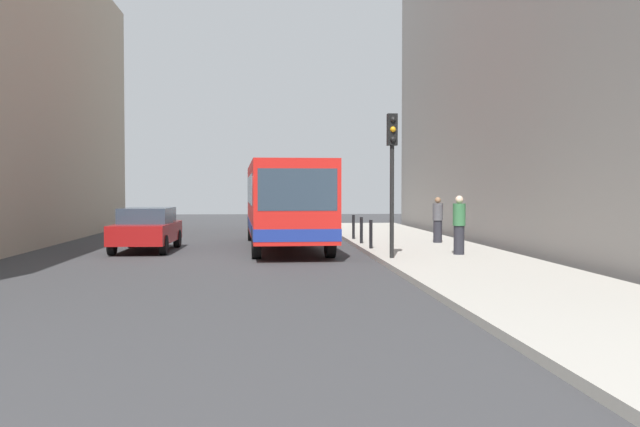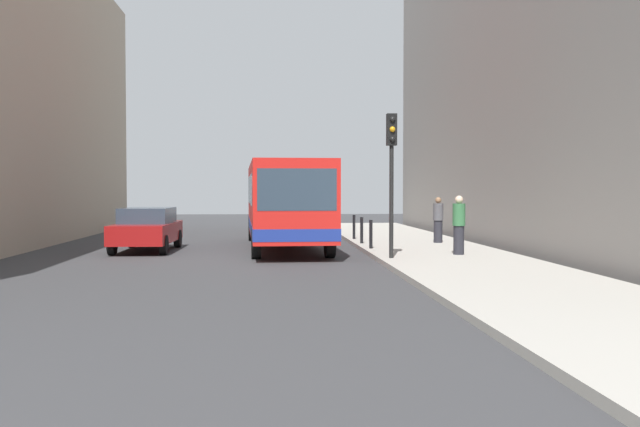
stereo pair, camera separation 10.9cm
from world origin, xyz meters
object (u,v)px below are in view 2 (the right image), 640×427
object	(u,v)px
bollard_near	(371,234)
bus	(285,200)
traffic_light	(392,158)
car_behind_bus	(287,215)
bollard_far	(354,227)
pedestrian_near_signal	(459,225)
pedestrian_mid_sidewalk	(438,220)
car_beside_bus	(147,228)
bollard_mid	(362,230)

from	to	relation	value
bollard_near	bus	bearing A→B (deg)	140.02
traffic_light	bollard_near	bearing A→B (deg)	91.71
car_behind_bus	bollard_far	world-z (taller)	car_behind_bus
pedestrian_near_signal	pedestrian_mid_sidewalk	xyz separation A→B (m)	(0.53, 4.82, -0.05)
car_behind_bus	pedestrian_mid_sidewalk	distance (m)	12.38
bus	pedestrian_mid_sidewalk	bearing A→B (deg)	178.79
car_beside_bus	bollard_mid	bearing A→B (deg)	-171.11
pedestrian_near_signal	pedestrian_mid_sidewalk	bearing A→B (deg)	-155.34
car_behind_bus	car_beside_bus	bearing A→B (deg)	71.66
bus	pedestrian_mid_sidewalk	world-z (taller)	bus
bus	bollard_mid	xyz separation A→B (m)	(2.79, -0.02, -1.10)
traffic_light	bollard_near	distance (m)	4.11
bus	car_beside_bus	xyz separation A→B (m)	(-4.74, -1.01, -0.94)
bollard_mid	bollard_far	world-z (taller)	same
car_behind_bus	pedestrian_mid_sidewalk	world-z (taller)	pedestrian_mid_sidewalk
bus	bollard_far	bearing A→B (deg)	-142.66
traffic_light	pedestrian_mid_sidewalk	bearing A→B (deg)	64.56
pedestrian_mid_sidewalk	bollard_far	bearing A→B (deg)	-173.73
bollard_mid	pedestrian_mid_sidewalk	bearing A→B (deg)	2.22
bollard_far	pedestrian_mid_sidewalk	distance (m)	3.62
car_beside_bus	car_behind_bus	distance (m)	13.33
car_beside_bus	bollard_near	distance (m)	7.65
car_beside_bus	bollard_mid	size ratio (longest dim) A/B	4.68
traffic_light	bollard_near	world-z (taller)	traffic_light
pedestrian_near_signal	car_behind_bus	bearing A→B (deg)	-132.63
car_beside_bus	bollard_far	size ratio (longest dim) A/B	4.68
bollard_near	bollard_mid	distance (m)	2.32
bollard_near	pedestrian_mid_sidewalk	world-z (taller)	pedestrian_mid_sidewalk
car_behind_bus	bollard_near	world-z (taller)	car_behind_bus
traffic_light	pedestrian_near_signal	distance (m)	3.11
bollard_far	bollard_near	bearing A→B (deg)	-90.00
bollard_far	pedestrian_near_signal	world-z (taller)	pedestrian_near_signal
car_beside_bus	pedestrian_near_signal	bearing A→B (deg)	160.71
car_behind_bus	traffic_light	xyz separation A→B (m)	(2.50, -16.99, 2.22)
traffic_light	pedestrian_near_signal	size ratio (longest dim) A/B	2.32
car_behind_bus	bollard_near	xyz separation A→B (m)	(2.40, -13.64, -0.16)
car_behind_bus	pedestrian_near_signal	size ratio (longest dim) A/B	2.55
bus	pedestrian_near_signal	distance (m)	6.99
bollard_near	pedestrian_near_signal	bearing A→B (deg)	-45.93
car_beside_bus	traffic_light	xyz separation A→B (m)	(7.63, -4.68, 2.22)
pedestrian_mid_sidewalk	pedestrian_near_signal	bearing A→B (deg)	-52.28
car_beside_bus	traffic_light	bearing A→B (deg)	149.90
bus	car_behind_bus	size ratio (longest dim) A/B	2.46
bollard_far	pedestrian_mid_sidewalk	bearing A→B (deg)	-37.75
car_beside_bus	car_behind_bus	size ratio (longest dim) A/B	0.98
traffic_light	pedestrian_mid_sidewalk	size ratio (longest dim) A/B	2.45
bollard_mid	bollard_far	distance (m)	2.32
traffic_light	bollard_mid	xyz separation A→B (m)	(-0.10, 5.67, -2.38)
bus	traffic_light	distance (m)	6.51
car_beside_bus	pedestrian_near_signal	size ratio (longest dim) A/B	2.51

